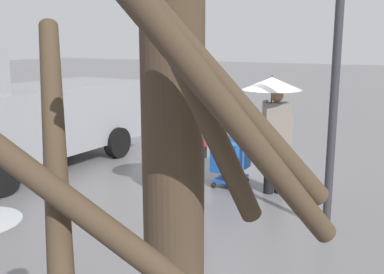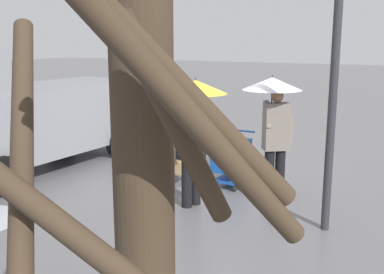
{
  "view_description": "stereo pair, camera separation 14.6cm",
  "coord_description": "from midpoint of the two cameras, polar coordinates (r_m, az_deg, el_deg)",
  "views": [
    {
      "loc": [
        -3.98,
        7.93,
        2.77
      ],
      "look_at": [
        -0.27,
        0.7,
        1.05
      ],
      "focal_mm": 43.74,
      "sensor_mm": 36.0,
      "label": 1
    },
    {
      "loc": [
        -4.11,
        7.86,
        2.77
      ],
      "look_at": [
        -0.27,
        0.7,
        1.05
      ],
      "focal_mm": 43.74,
      "sensor_mm": 36.0,
      "label": 2
    }
  ],
  "objects": [
    {
      "name": "ground_plane",
      "position": [
        9.29,
        0.07,
        -5.39
      ],
      "size": [
        90.0,
        90.0,
        0.0
      ],
      "primitive_type": "plane",
      "color": "slate"
    },
    {
      "name": "pedestrian_black_side",
      "position": [
        7.63,
        -0.25,
        2.9
      ],
      "size": [
        1.04,
        1.04,
        2.15
      ],
      "color": "black",
      "rests_on": "ground"
    },
    {
      "name": "street_lamp",
      "position": [
        6.82,
        16.56,
        8.12
      ],
      "size": [
        0.28,
        0.28,
        3.86
      ],
      "color": "#2D2D33",
      "rests_on": "ground"
    },
    {
      "name": "hand_dolly_boxes",
      "position": [
        9.07,
        -2.59,
        -1.82
      ],
      "size": [
        0.55,
        0.73,
        1.32
      ],
      "color": "#515156",
      "rests_on": "ground"
    },
    {
      "name": "pedestrian_pink_side",
      "position": [
        8.35,
        9.42,
        3.63
      ],
      "size": [
        1.04,
        1.04,
        2.15
      ],
      "color": "black",
      "rests_on": "ground"
    },
    {
      "name": "shopping_cart_vendor",
      "position": [
        8.91,
        4.28,
        -2.38
      ],
      "size": [
        0.58,
        0.83,
        1.04
      ],
      "color": "#1951B2",
      "rests_on": "ground"
    },
    {
      "name": "cargo_van_parked_right",
      "position": [
        10.43,
        -20.39,
        2.43
      ],
      "size": [
        2.42,
        5.44,
        2.6
      ],
      "color": "gray",
      "rests_on": "ground"
    }
  ]
}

